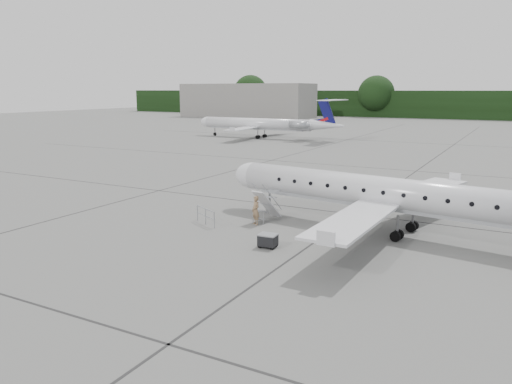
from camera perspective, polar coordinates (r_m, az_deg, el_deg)
The scene contains 9 objects.
ground at distance 25.81m, azimuth 14.03°, elevation -7.31°, with size 320.00×320.00×0.00m, color slate.
treeline at distance 153.93m, azimuth 26.69°, elevation 8.82°, with size 260.00×4.00×8.00m, color black.
terminal_building at distance 153.80m, azimuth -1.03°, elevation 10.41°, with size 40.00×14.00×10.00m, color gray.
main_regional_jet at distance 29.53m, azimuth 15.32°, elevation 1.57°, with size 25.58×18.41×6.56m, color silver, non-canonical shape.
airstair at distance 31.73m, azimuth 1.27°, elevation -1.49°, with size 0.85×2.10×2.06m, color silver, non-canonical shape.
passenger at distance 30.82m, azimuth -0.04°, elevation -2.11°, with size 0.66×0.43×1.81m, color #896A4A.
safety_railing at distance 31.11m, azimuth -5.78°, elevation -2.81°, with size 2.20×0.08×1.00m, color #92959A, non-canonical shape.
baggage_cart at distance 26.51m, azimuth 1.36°, elevation -5.53°, with size 0.92×0.75×0.80m, color black, non-canonical shape.
bg_regional_left at distance 86.95m, azimuth 0.06°, elevation 8.43°, with size 25.94×18.68×6.81m, color silver, non-canonical shape.
Camera 1 is at (5.86, -23.76, 8.21)m, focal length 35.00 mm.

